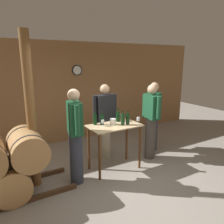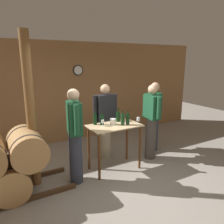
{
  "view_description": "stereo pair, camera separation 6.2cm",
  "coord_description": "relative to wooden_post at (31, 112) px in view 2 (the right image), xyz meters",
  "views": [
    {
      "loc": [
        -2.05,
        -2.84,
        2.22
      ],
      "look_at": [
        0.09,
        0.85,
        1.2
      ],
      "focal_mm": 35.0,
      "sensor_mm": 36.0,
      "label": 1
    },
    {
      "loc": [
        -2.0,
        -2.87,
        2.22
      ],
      "look_at": [
        0.09,
        0.85,
        1.2
      ],
      "focal_mm": 35.0,
      "sensor_mm": 36.0,
      "label": 2
    }
  ],
  "objects": [
    {
      "name": "ground_plane",
      "position": [
        1.45,
        -0.96,
        -1.35
      ],
      "size": [
        14.0,
        14.0,
        0.0
      ],
      "primitive_type": "plane",
      "color": "gray"
    },
    {
      "name": "back_wall",
      "position": [
        1.45,
        1.89,
        0.0
      ],
      "size": [
        8.4,
        0.08,
        2.7
      ],
      "color": "#996B42",
      "rests_on": "ground_plane"
    },
    {
      "name": "tasting_table",
      "position": [
        1.53,
        -0.21,
        -0.61
      ],
      "size": [
        1.05,
        0.61,
        0.95
      ],
      "color": "#D1B284",
      "rests_on": "ground_plane"
    },
    {
      "name": "wooden_post",
      "position": [
        0.0,
        0.0,
        0.0
      ],
      "size": [
        0.16,
        0.16,
        2.7
      ],
      "color": "brown",
      "rests_on": "ground_plane"
    },
    {
      "name": "wine_bottle_far_left",
      "position": [
        1.22,
        0.02,
        -0.29
      ],
      "size": [
        0.07,
        0.07,
        0.29
      ],
      "color": "black",
      "rests_on": "tasting_table"
    },
    {
      "name": "wine_bottle_left",
      "position": [
        1.33,
        -0.06,
        -0.3
      ],
      "size": [
        0.07,
        0.07,
        0.27
      ],
      "color": "black",
      "rests_on": "tasting_table"
    },
    {
      "name": "wine_bottle_center",
      "position": [
        1.68,
        -0.28,
        -0.28
      ],
      "size": [
        0.07,
        0.07,
        0.3
      ],
      "color": "black",
      "rests_on": "tasting_table"
    },
    {
      "name": "wine_bottle_right",
      "position": [
        1.73,
        -0.01,
        -0.29
      ],
      "size": [
        0.08,
        0.08,
        0.29
      ],
      "color": "black",
      "rests_on": "tasting_table"
    },
    {
      "name": "wine_bottle_far_right",
      "position": [
        1.79,
        -0.3,
        -0.29
      ],
      "size": [
        0.07,
        0.07,
        0.29
      ],
      "color": "black",
      "rests_on": "tasting_table"
    },
    {
      "name": "wine_glass_near_left",
      "position": [
        1.3,
        -0.14,
        -0.32
      ],
      "size": [
        0.06,
        0.06,
        0.12
      ],
      "color": "silver",
      "rests_on": "tasting_table"
    },
    {
      "name": "wine_glass_near_center",
      "position": [
        1.84,
        0.02,
        -0.3
      ],
      "size": [
        0.06,
        0.06,
        0.14
      ],
      "color": "silver",
      "rests_on": "tasting_table"
    },
    {
      "name": "wine_glass_near_right",
      "position": [
        1.94,
        -0.44,
        -0.28
      ],
      "size": [
        0.06,
        0.06,
        0.16
      ],
      "color": "silver",
      "rests_on": "tasting_table"
    },
    {
      "name": "ice_bucket",
      "position": [
        1.53,
        -0.16,
        -0.34
      ],
      "size": [
        0.12,
        0.12,
        0.12
      ],
      "color": "white",
      "rests_on": "tasting_table"
    },
    {
      "name": "person_host",
      "position": [
        1.63,
        0.37,
        -0.45
      ],
      "size": [
        0.59,
        0.24,
        1.7
      ],
      "color": "#B7AD93",
      "rests_on": "ground_plane"
    },
    {
      "name": "person_visitor_with_scarf",
      "position": [
        0.67,
        -0.31,
        -0.42
      ],
      "size": [
        0.29,
        0.58,
        1.75
      ],
      "color": "#333847",
      "rests_on": "ground_plane"
    },
    {
      "name": "person_visitor_bearded",
      "position": [
        2.87,
        0.18,
        -0.45
      ],
      "size": [
        0.34,
        0.56,
        1.7
      ],
      "color": "#333847",
      "rests_on": "ground_plane"
    },
    {
      "name": "person_visitor_near_door",
      "position": [
        2.51,
        -0.16,
        -0.45
      ],
      "size": [
        0.25,
        0.59,
        1.7
      ],
      "color": "#4C4742",
      "rests_on": "ground_plane"
    }
  ]
}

